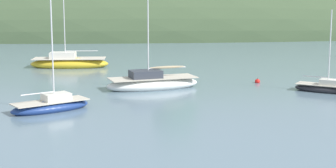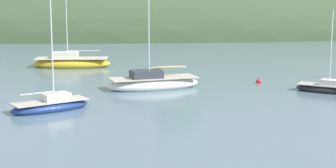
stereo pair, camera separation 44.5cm
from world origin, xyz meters
name	(u,v)px [view 2 (the right image)]	position (x,y,z in m)	size (l,w,h in m)	color
far_shoreline_hill	(250,33)	(24.89, 81.97, 0.09)	(150.00, 36.00, 30.64)	#425638
sailboat_navy_dinghy	(326,88)	(12.45, 21.58, 0.31)	(4.59, 4.12, 6.41)	#232328
sailboat_teal_outer	(51,105)	(-7.89, 17.99, 0.34)	(5.49, 4.01, 7.58)	navy
sailboat_white_near	(71,63)	(-7.30, 38.90, 0.47)	(8.20, 3.57, 10.61)	gold
sailboat_grey_yawl	(153,83)	(-0.45, 25.08, 0.45)	(7.83, 3.90, 9.38)	white
mooring_buoy_inner	(259,82)	(8.67, 26.44, 0.12)	(0.44, 0.44, 0.54)	red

